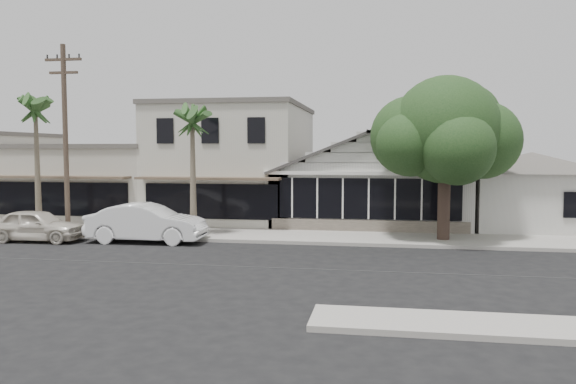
% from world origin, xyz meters
% --- Properties ---
extents(ground, '(140.00, 140.00, 0.00)m').
position_xyz_m(ground, '(0.00, 0.00, 0.00)').
color(ground, black).
rests_on(ground, ground).
extents(sidewalk_north, '(90.00, 3.50, 0.15)m').
position_xyz_m(sidewalk_north, '(-8.00, 6.75, 0.07)').
color(sidewalk_north, '#9E9991').
rests_on(sidewalk_north, ground).
extents(corner_shop, '(10.40, 8.60, 5.10)m').
position_xyz_m(corner_shop, '(5.00, 12.47, 2.62)').
color(corner_shop, silver).
rests_on(corner_shop, ground).
extents(side_cottage, '(6.00, 6.00, 3.00)m').
position_xyz_m(side_cottage, '(13.20, 11.50, 1.50)').
color(side_cottage, silver).
rests_on(side_cottage, ground).
extents(row_building_near, '(8.00, 10.00, 6.50)m').
position_xyz_m(row_building_near, '(-3.00, 13.50, 3.25)').
color(row_building_near, beige).
rests_on(row_building_near, ground).
extents(row_building_midnear, '(10.00, 10.00, 4.20)m').
position_xyz_m(row_building_midnear, '(-12.00, 13.50, 2.10)').
color(row_building_midnear, '#B1AD9F').
rests_on(row_building_midnear, ground).
extents(utility_pole, '(1.80, 0.24, 9.00)m').
position_xyz_m(utility_pole, '(-9.00, 5.20, 4.79)').
color(utility_pole, brown).
rests_on(utility_pole, ground).
extents(car_0, '(4.36, 1.89, 1.46)m').
position_xyz_m(car_0, '(-9.72, 3.84, 0.73)').
color(car_0, beige).
rests_on(car_0, ground).
extents(car_1, '(5.30, 1.97, 1.73)m').
position_xyz_m(car_1, '(-4.72, 4.44, 0.87)').
color(car_1, white).
rests_on(car_1, ground).
extents(shade_tree, '(6.65, 6.01, 7.38)m').
position_xyz_m(shade_tree, '(8.29, 6.76, 4.85)').
color(shade_tree, '#433228').
rests_on(shade_tree, ground).
extents(palm_east, '(2.98, 2.98, 6.51)m').
position_xyz_m(palm_east, '(-3.02, 5.84, 5.52)').
color(palm_east, '#726651').
rests_on(palm_east, ground).
extents(palm_mid, '(2.30, 2.30, 7.11)m').
position_xyz_m(palm_mid, '(-11.00, 5.95, 6.09)').
color(palm_mid, '#726651').
rests_on(palm_mid, ground).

